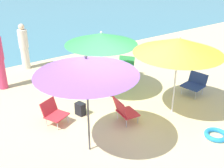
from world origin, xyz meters
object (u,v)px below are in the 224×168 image
Objects in this scene: umbrella_green at (101,39)px; beach_chair_c at (125,67)px; beach_chair_e at (124,110)px; person_a at (24,47)px; swim_ring at (216,135)px; beach_bag at (80,109)px; umbrella_yellow at (179,46)px; umbrella_purple at (86,66)px; beach_chair_d at (195,83)px; beach_chair_a at (53,112)px; beach_chair_b at (78,70)px.

umbrella_green is 1.90m from beach_chair_c.
person_a is at bearing 104.40° from beach_chair_e.
beach_chair_e reaches higher than swim_ring.
beach_chair_c is 2.66m from beach_bag.
umbrella_green reaches higher than beach_chair_e.
umbrella_yellow is at bearing 43.91° from beach_chair_c.
person_a is at bearing 112.10° from umbrella_yellow.
beach_chair_e is 2.16m from swim_ring.
beach_bag is (-2.05, 2.58, 0.11)m from swim_ring.
swim_ring is at bearing -45.01° from beach_chair_e.
umbrella_purple is 4.17m from beach_chair_d.
beach_bag is (0.72, -0.01, -0.15)m from beach_chair_a.
beach_chair_b is (1.74, 2.00, -0.01)m from beach_chair_a.
beach_chair_b is at bearing 122.08° from person_a.
beach_chair_b is (-0.07, 1.34, -1.35)m from umbrella_green.
beach_chair_b is at bearing 107.39° from umbrella_yellow.
umbrella_purple is 2.26m from beach_bag.
beach_chair_c is 2.28m from beach_chair_d.
umbrella_purple is 1.33× the size of person_a.
beach_chair_a is 1.01× the size of beach_chair_e.
umbrella_yellow is at bearing 90.91° from swim_ring.
umbrella_green reaches higher than beach_chair_d.
beach_chair_b is 2.95m from beach_chair_e.
swim_ring is at bearing 46.89° from beach_chair_c.
beach_chair_b is 2.20m from person_a.
beach_chair_a reaches higher than beach_chair_b.
person_a is at bearing 107.97° from swim_ring.
person_a is (-1.13, 3.21, -0.86)m from umbrella_green.
umbrella_yellow is 3.36m from beach_chair_a.
umbrella_purple is (-1.61, -2.02, 0.23)m from umbrella_green.
beach_chair_c reaches higher than beach_chair_d.
umbrella_purple reaches higher than beach_chair_e.
person_a is at bearing 109.35° from umbrella_green.
beach_chair_e is at bearing -16.47° from beach_chair_b.
umbrella_yellow reaches higher than beach_bag.
umbrella_green is 2.35m from beach_chair_a.
beach_chair_a is (-0.20, 1.36, -1.58)m from umbrella_purple.
umbrella_green is 2.90× the size of beach_chair_d.
swim_ring is at bearing 43.48° from beach_chair_d.
person_a reaches higher than beach_chair_a.
umbrella_purple is 5.36m from person_a.
beach_chair_a is at bearing -160.05° from umbrella_green.
beach_chair_c is at bearing 134.73° from person_a.
beach_chair_d is at bearing 52.97° from beach_chair_a.
person_a is at bearing 84.69° from umbrella_purple.
swim_ring is (2.58, -1.23, -1.84)m from umbrella_purple.
beach_chair_a is 2.65m from beach_chair_b.
beach_chair_d is 1.03× the size of beach_chair_e.
umbrella_yellow reaches higher than beach_chair_c.
person_a is (-2.07, 5.10, -1.00)m from umbrella_yellow.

